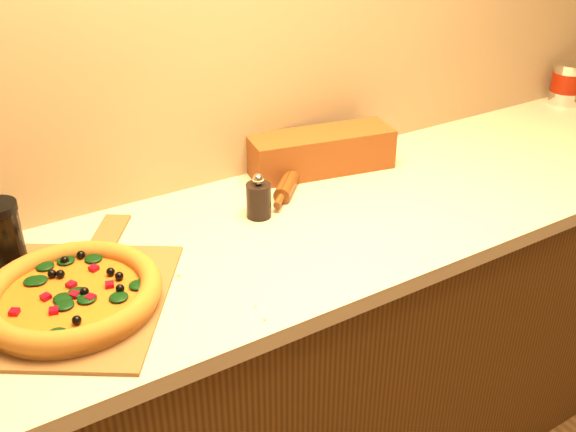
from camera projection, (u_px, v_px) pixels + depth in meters
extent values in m
plane|color=#9E8460|center=(220.00, 17.00, 1.62)|extent=(4.00, 0.00, 4.00)
cube|color=#41260E|center=(288.00, 369.00, 1.82)|extent=(2.80, 0.65, 0.86)
cube|color=beige|center=(288.00, 233.00, 1.60)|extent=(2.84, 0.68, 0.04)
cube|color=brown|center=(71.00, 300.00, 1.31)|extent=(0.56, 0.57, 0.01)
cube|color=brown|center=(109.00, 233.00, 1.56)|extent=(0.15, 0.18, 0.01)
cylinder|color=#C47931|center=(73.00, 300.00, 1.29)|extent=(0.34, 0.34, 0.02)
cylinder|color=orange|center=(72.00, 295.00, 1.29)|extent=(0.29, 0.29, 0.01)
torus|color=brown|center=(71.00, 292.00, 1.28)|extent=(0.36, 0.36, 0.04)
ellipsoid|color=black|center=(93.00, 276.00, 1.33)|extent=(0.04, 0.04, 0.01)
sphere|color=black|center=(52.00, 302.00, 1.24)|extent=(0.02, 0.02, 0.02)
cube|color=maroon|center=(90.00, 301.00, 1.25)|extent=(0.02, 0.02, 0.01)
cylinder|color=black|center=(102.00, 316.00, 1.27)|extent=(0.04, 0.04, 0.01)
cylinder|color=black|center=(259.00, 201.00, 1.62)|extent=(0.06, 0.06, 0.09)
sphere|color=silver|center=(258.00, 179.00, 1.59)|extent=(0.03, 0.03, 0.03)
cylinder|color=#56210E|center=(290.00, 179.00, 1.78)|extent=(0.19, 0.19, 0.04)
cylinder|color=#56210E|center=(300.00, 160.00, 1.90)|extent=(0.05, 0.05, 0.02)
cylinder|color=#56210E|center=(279.00, 201.00, 1.66)|extent=(0.05, 0.05, 0.02)
cylinder|color=silver|center=(567.00, 84.00, 2.38)|extent=(0.11, 0.11, 0.15)
cylinder|color=maroon|center=(567.00, 82.00, 2.37)|extent=(0.11, 0.11, 0.07)
cube|color=brown|center=(321.00, 151.00, 1.86)|extent=(0.44, 0.22, 0.12)
cylinder|color=black|center=(2.00, 239.00, 1.41)|extent=(0.09, 0.09, 0.14)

